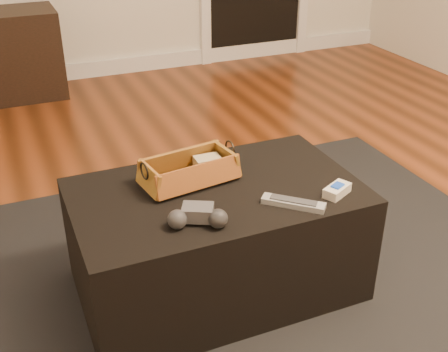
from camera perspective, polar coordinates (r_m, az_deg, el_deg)
name	(u,v)px	position (r m, az deg, el deg)	size (l,w,h in m)	color
floor	(256,276)	(2.26, 3.27, -10.08)	(5.00, 5.50, 0.01)	brown
baseboard	(105,68)	(4.59, -12.03, 10.70)	(5.00, 0.04, 0.12)	white
area_rug	(222,294)	(2.15, -0.18, -11.92)	(2.60, 2.00, 0.01)	black
ottoman	(217,240)	(2.06, -0.73, -6.49)	(1.00, 0.60, 0.42)	black
tv_remote	(187,179)	(1.98, -3.80, -0.30)	(0.18, 0.04, 0.02)	black
cloth_bundle	(208,163)	(2.04, -1.68, 1.29)	(0.09, 0.06, 0.05)	#C3B087
wicker_basket	(189,172)	(1.98, -3.56, 0.45)	(0.36, 0.23, 0.12)	#AE6C27
game_controller	(198,216)	(1.74, -2.68, -4.13)	(0.20, 0.15, 0.06)	#414145
silver_remote	(293,203)	(1.86, 7.06, -2.73)	(0.19, 0.18, 0.02)	#A2A6AA
cream_gadget	(337,190)	(1.95, 11.42, -1.42)	(0.12, 0.09, 0.04)	beige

